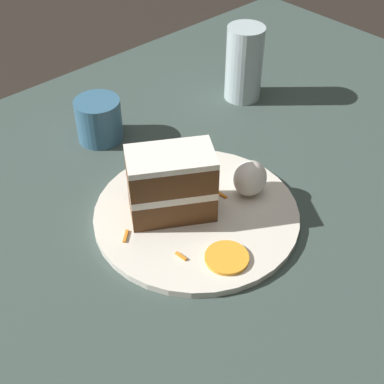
# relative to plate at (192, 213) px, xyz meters

# --- Properties ---
(ground_plane) EXTENTS (6.00, 6.00, 0.00)m
(ground_plane) POSITION_rel_plate_xyz_m (0.00, -0.00, -0.04)
(ground_plane) COLOR black
(ground_plane) RESTS_ON ground
(dining_table) EXTENTS (1.38, 0.95, 0.04)m
(dining_table) POSITION_rel_plate_xyz_m (0.00, -0.00, -0.02)
(dining_table) COLOR #384742
(dining_table) RESTS_ON ground
(plate) EXTENTS (0.29, 0.29, 0.01)m
(plate) POSITION_rel_plate_xyz_m (0.00, 0.00, 0.00)
(plate) COLOR silver
(plate) RESTS_ON dining_table
(cake_slice) EXTENTS (0.13, 0.12, 0.10)m
(cake_slice) POSITION_rel_plate_xyz_m (-0.02, 0.02, 0.05)
(cake_slice) COLOR brown
(cake_slice) RESTS_ON plate
(cream_dollop) EXTENTS (0.05, 0.05, 0.05)m
(cream_dollop) POSITION_rel_plate_xyz_m (0.09, -0.03, 0.03)
(cream_dollop) COLOR white
(cream_dollop) RESTS_ON plate
(orange_garnish) EXTENTS (0.06, 0.06, 0.01)m
(orange_garnish) POSITION_rel_plate_xyz_m (-0.03, -0.10, 0.01)
(orange_garnish) COLOR orange
(orange_garnish) RESTS_ON plate
(carrot_shreds_scatter) EXTENTS (0.16, 0.18, 0.00)m
(carrot_shreds_scatter) POSITION_rel_plate_xyz_m (-0.02, 0.04, 0.01)
(carrot_shreds_scatter) COLOR orange
(carrot_shreds_scatter) RESTS_ON plate
(drinking_glass) EXTENTS (0.07, 0.07, 0.14)m
(drinking_glass) POSITION_rel_plate_xyz_m (0.29, 0.18, 0.05)
(drinking_glass) COLOR silver
(drinking_glass) RESTS_ON dining_table
(coffee_mug) EXTENTS (0.07, 0.07, 0.07)m
(coffee_mug) POSITION_rel_plate_xyz_m (0.02, 0.24, 0.03)
(coffee_mug) COLOR #386684
(coffee_mug) RESTS_ON dining_table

